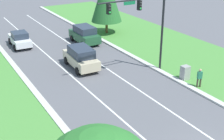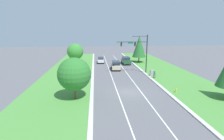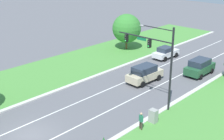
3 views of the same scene
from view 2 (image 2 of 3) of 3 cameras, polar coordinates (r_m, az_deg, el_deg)
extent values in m
plane|color=#5B5B60|center=(26.76, 5.69, -7.25)|extent=(160.00, 160.00, 0.00)
cube|color=beige|center=(28.35, 17.05, -6.44)|extent=(0.50, 90.00, 0.15)
cube|color=beige|center=(26.26, -6.59, -7.49)|extent=(0.50, 90.00, 0.15)
cube|color=#4C8E3D|center=(30.72, 26.17, -5.80)|extent=(10.00, 90.00, 0.08)
cube|color=#4C8E3D|center=(26.91, -17.94, -7.62)|extent=(10.00, 90.00, 0.08)
cube|color=white|center=(26.48, 1.84, -7.40)|extent=(0.14, 81.00, 0.01)
cube|color=white|center=(27.15, 9.45, -7.05)|extent=(0.14, 81.00, 0.01)
cylinder|color=black|center=(38.42, 11.23, 5.06)|extent=(0.20, 0.20, 8.30)
cylinder|color=black|center=(37.36, 6.56, 9.11)|extent=(6.51, 0.12, 0.12)
cube|color=#147042|center=(37.30, 6.05, 8.78)|extent=(1.10, 0.04, 0.28)
cylinder|color=black|center=(37.64, 8.83, 10.84)|extent=(3.58, 0.09, 0.09)
ellipsoid|color=gray|center=(37.24, 6.10, 10.82)|extent=(0.56, 0.28, 0.20)
cube|color=black|center=(37.53, 7.52, 8.33)|extent=(0.28, 0.32, 0.80)
sphere|color=#2D2D2D|center=(37.35, 7.59, 8.67)|extent=(0.16, 0.16, 0.16)
sphere|color=#2D2D2D|center=(37.37, 7.58, 8.31)|extent=(0.16, 0.16, 0.16)
sphere|color=#23D647|center=(37.38, 7.57, 7.96)|extent=(0.16, 0.16, 0.16)
cube|color=black|center=(36.98, 3.04, 8.36)|extent=(0.28, 0.32, 0.80)
sphere|color=#2D2D2D|center=(36.80, 3.09, 8.70)|extent=(0.16, 0.16, 0.16)
sphere|color=#2D2D2D|center=(36.82, 3.08, 8.34)|extent=(0.16, 0.16, 0.16)
sphere|color=#23D647|center=(36.84, 3.08, 7.98)|extent=(0.16, 0.16, 0.16)
cube|color=white|center=(50.69, -3.64, 3.17)|extent=(1.96, 4.43, 0.71)
cube|color=#283342|center=(50.32, -3.66, 3.89)|extent=(1.67, 2.03, 0.65)
cylinder|color=black|center=(52.08, -2.67, 3.05)|extent=(0.27, 0.74, 0.73)
cylinder|color=black|center=(52.10, -4.58, 3.02)|extent=(0.27, 0.74, 0.73)
cylinder|color=black|center=(49.42, -2.65, 2.52)|extent=(0.27, 0.74, 0.73)
cylinder|color=black|center=(49.44, -4.66, 2.49)|extent=(0.27, 0.74, 0.73)
cube|color=#235633|center=(48.79, 4.56, 2.89)|extent=(2.01, 4.62, 0.93)
cube|color=#283342|center=(48.54, 4.60, 3.85)|extent=(1.81, 2.77, 0.77)
cylinder|color=black|center=(50.44, 5.37, 2.66)|extent=(0.24, 0.68, 0.68)
cylinder|color=black|center=(50.11, 3.16, 2.63)|extent=(0.24, 0.68, 0.68)
cylinder|color=black|center=(47.68, 6.01, 2.06)|extent=(0.24, 0.68, 0.68)
cylinder|color=black|center=(47.33, 3.67, 2.02)|extent=(0.24, 0.68, 0.68)
cube|color=beige|center=(41.79, 1.25, 1.26)|extent=(2.19, 4.88, 0.87)
cube|color=#283342|center=(41.52, 1.27, 2.35)|extent=(1.89, 2.96, 0.80)
cylinder|color=black|center=(43.40, 2.37, 1.09)|extent=(0.28, 0.75, 0.74)
cylinder|color=black|center=(43.28, -0.14, 1.07)|extent=(0.28, 0.75, 0.74)
cylinder|color=black|center=(40.51, 2.73, 0.25)|extent=(0.28, 0.75, 0.74)
cylinder|color=black|center=(40.38, 0.04, 0.22)|extent=(0.28, 0.75, 0.74)
cube|color=#9E9E99|center=(36.36, 12.86, -1.04)|extent=(0.70, 0.60, 1.32)
cylinder|color=#42382D|center=(34.82, 13.41, -2.08)|extent=(0.14, 0.14, 0.84)
cylinder|color=#42382D|center=(34.81, 13.84, -2.11)|extent=(0.14, 0.14, 0.84)
cube|color=#287556|center=(34.64, 13.69, -0.95)|extent=(0.43, 0.34, 0.60)
sphere|color=tan|center=(34.54, 13.72, -0.24)|extent=(0.22, 0.22, 0.22)
cylinder|color=gold|center=(28.01, 20.14, -6.48)|extent=(0.20, 0.20, 0.55)
sphere|color=gold|center=(27.90, 20.19, -5.82)|extent=(0.18, 0.18, 0.18)
cylinder|color=gold|center=(27.95, 19.92, -6.44)|extent=(0.10, 0.09, 0.09)
cylinder|color=gold|center=(28.05, 20.36, -6.41)|extent=(0.10, 0.09, 0.09)
cylinder|color=brown|center=(24.45, -11.93, -7.20)|extent=(0.32, 0.32, 1.79)
sphere|color=#2D752D|center=(23.71, -12.21, -1.35)|extent=(4.46, 4.46, 4.46)
cylinder|color=brown|center=(51.72, 8.75, 3.35)|extent=(0.32, 0.32, 1.63)
cone|color=#28662D|center=(51.24, 8.89, 7.67)|extent=(3.86, 3.86, 6.18)
cylinder|color=brown|center=(50.38, -11.79, 3.03)|extent=(0.32, 0.32, 1.72)
sphere|color=#388433|center=(50.02, -11.93, 5.91)|extent=(4.53, 4.53, 4.53)
camera|label=1|loc=(17.01, -30.26, 18.98)|focal=50.00mm
camera|label=3|loc=(29.22, 60.83, 17.20)|focal=50.00mm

